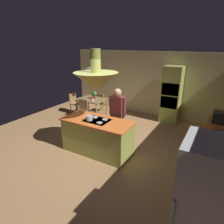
# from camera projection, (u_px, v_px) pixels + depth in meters

# --- Properties ---
(ground) EXTENTS (8.16, 8.16, 0.00)m
(ground) POSITION_uv_depth(u_px,v_px,m) (102.00, 148.00, 5.60)
(ground) COLOR #AD7F51
(wall_back) EXTENTS (6.80, 0.10, 2.55)m
(wall_back) POSITION_uv_depth(u_px,v_px,m) (147.00, 84.00, 7.98)
(wall_back) COLOR beige
(wall_back) RESTS_ON ground
(kitchen_island) EXTENTS (1.91, 0.87, 0.96)m
(kitchen_island) POSITION_uv_depth(u_px,v_px,m) (98.00, 136.00, 5.28)
(kitchen_island) COLOR #A0A84C
(kitchen_island) RESTS_ON ground
(counter_run_right) EXTENTS (0.73, 2.25, 0.94)m
(counter_run_right) POSITION_uv_depth(u_px,v_px,m) (217.00, 150.00, 4.58)
(counter_run_right) COLOR #A0A84C
(counter_run_right) RESTS_ON ground
(oven_tower) EXTENTS (0.66, 0.62, 2.09)m
(oven_tower) POSITION_uv_depth(u_px,v_px,m) (171.00, 95.00, 7.20)
(oven_tower) COLOR #A0A84C
(oven_tower) RESTS_ON ground
(refrigerator) EXTENTS (0.72, 0.74, 1.83)m
(refrigerator) POSITION_uv_depth(u_px,v_px,m) (206.00, 209.00, 2.42)
(refrigerator) COLOR silver
(refrigerator) RESTS_ON ground
(dining_table) EXTENTS (1.04, 0.84, 0.76)m
(dining_table) POSITION_uv_depth(u_px,v_px,m) (92.00, 102.00, 7.74)
(dining_table) COLOR olive
(dining_table) RESTS_ON ground
(person_at_island) EXTENTS (0.53, 0.22, 1.67)m
(person_at_island) POSITION_uv_depth(u_px,v_px,m) (117.00, 113.00, 5.59)
(person_at_island) COLOR tan
(person_at_island) RESTS_ON ground
(range_hood) EXTENTS (1.10, 1.10, 1.00)m
(range_hood) POSITION_uv_depth(u_px,v_px,m) (96.00, 80.00, 4.77)
(range_hood) COLOR #A0A84C
(pendant_light_over_table) EXTENTS (0.32, 0.32, 0.82)m
(pendant_light_over_table) POSITION_uv_depth(u_px,v_px,m) (91.00, 71.00, 7.33)
(pendant_light_over_table) COLOR beige
(chair_facing_island) EXTENTS (0.40, 0.40, 0.87)m
(chair_facing_island) POSITION_uv_depth(u_px,v_px,m) (82.00, 110.00, 7.27)
(chair_facing_island) COLOR olive
(chair_facing_island) RESTS_ON ground
(chair_by_back_wall) EXTENTS (0.40, 0.40, 0.87)m
(chair_by_back_wall) POSITION_uv_depth(u_px,v_px,m) (101.00, 101.00, 8.31)
(chair_by_back_wall) COLOR olive
(chair_by_back_wall) RESTS_ON ground
(chair_at_corner) EXTENTS (0.40, 0.40, 0.87)m
(chair_at_corner) POSITION_uv_depth(u_px,v_px,m) (75.00, 102.00, 8.21)
(chair_at_corner) COLOR olive
(chair_at_corner) RESTS_ON ground
(potted_plant_on_table) EXTENTS (0.20, 0.20, 0.30)m
(potted_plant_on_table) POSITION_uv_depth(u_px,v_px,m) (94.00, 95.00, 7.68)
(potted_plant_on_table) COLOR #99382D
(potted_plant_on_table) RESTS_ON dining_table
(cup_on_table) EXTENTS (0.07, 0.07, 0.09)m
(cup_on_table) POSITION_uv_depth(u_px,v_px,m) (93.00, 100.00, 7.42)
(cup_on_table) COLOR white
(cup_on_table) RESTS_ON dining_table
(canister_flour) EXTENTS (0.11, 0.11, 0.21)m
(canister_flour) POSITION_uv_depth(u_px,v_px,m) (220.00, 138.00, 3.94)
(canister_flour) COLOR silver
(canister_flour) RESTS_ON counter_run_right
(canister_sugar) EXTENTS (0.13, 0.13, 0.17)m
(canister_sugar) POSITION_uv_depth(u_px,v_px,m) (220.00, 135.00, 4.10)
(canister_sugar) COLOR silver
(canister_sugar) RESTS_ON counter_run_right
(microwave_on_counter) EXTENTS (0.46, 0.36, 0.28)m
(microwave_on_counter) POSITION_uv_depth(u_px,v_px,m) (223.00, 118.00, 4.92)
(microwave_on_counter) COLOR #232326
(microwave_on_counter) RESTS_ON counter_run_right
(cooking_pot_on_cooktop) EXTENTS (0.18, 0.18, 0.12)m
(cooking_pot_on_cooktop) POSITION_uv_depth(u_px,v_px,m) (89.00, 118.00, 5.07)
(cooking_pot_on_cooktop) COLOR #B2B2B7
(cooking_pot_on_cooktop) RESTS_ON kitchen_island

